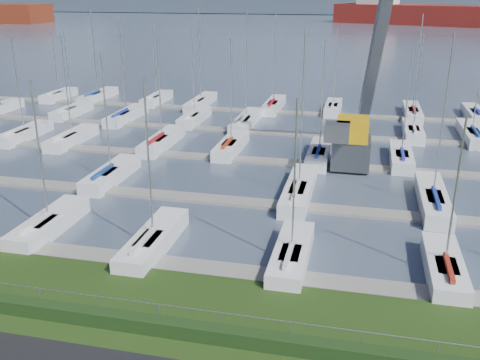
% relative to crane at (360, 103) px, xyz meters
% --- Properties ---
extents(water, '(800.00, 540.00, 0.20)m').
position_rel_crane_xyz_m(water, '(-7.10, 233.06, -5.73)').
color(water, '#465266').
extents(hedge, '(80.00, 0.70, 0.70)m').
position_rel_crane_xyz_m(hedge, '(-7.10, -27.34, -4.98)').
color(hedge, '#1B3313').
rests_on(hedge, grass).
extents(fence, '(80.00, 0.04, 0.04)m').
position_rel_crane_xyz_m(fence, '(-7.10, -26.94, -4.13)').
color(fence, gray).
rests_on(fence, grass).
extents(foothill, '(900.00, 80.00, 12.00)m').
position_rel_crane_xyz_m(foothill, '(-7.10, 303.06, 0.67)').
color(foothill, '#3D4959').
rests_on(foothill, water).
extents(docks, '(90.00, 41.60, 0.25)m').
position_rel_crane_xyz_m(docks, '(-7.10, -0.94, -5.55)').
color(docks, slate).
rests_on(docks, water).
extents(crane, '(5.52, 13.21, 22.35)m').
position_rel_crane_xyz_m(crane, '(0.00, 0.00, 0.00)').
color(crane, '#4E5255').
rests_on(crane, water).
extents(cargo_ship_mid, '(107.40, 57.93, 21.50)m').
position_rel_crane_xyz_m(cargo_ship_mid, '(34.68, 189.19, -1.86)').
color(cargo_ship_mid, maroon).
rests_on(cargo_ship_mid, water).
extents(sailboat_fleet, '(75.93, 50.01, 13.42)m').
position_rel_crane_xyz_m(sailboat_fleet, '(-9.35, 2.47, 0.09)').
color(sailboat_fleet, silver).
rests_on(sailboat_fleet, water).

